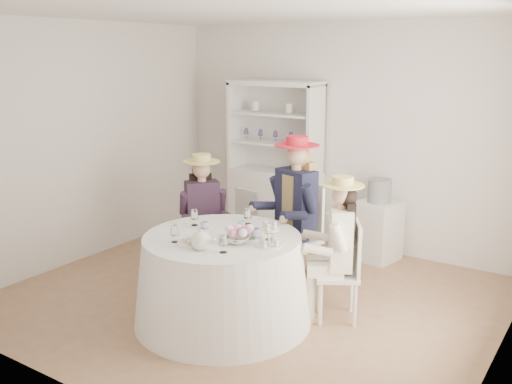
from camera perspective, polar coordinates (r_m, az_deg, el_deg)
The scene contains 23 objects.
ground at distance 5.72m, azimuth -0.56°, elevation -10.47°, with size 4.50×4.50×0.00m, color #8B6445.
ceiling at distance 5.22m, azimuth -0.64°, elevation 17.64°, with size 4.50×4.50×0.00m, color white.
wall_back at distance 7.03m, azimuth 8.62°, elevation 5.48°, with size 4.50×4.50×0.00m, color silver.
wall_front at distance 3.86m, azimuth -17.49°, elevation -1.92°, with size 4.50×4.50×0.00m, color silver.
wall_left at distance 6.81m, azimuth -16.54°, elevation 4.80°, with size 4.50×4.50×0.00m, color silver.
wall_right at distance 4.48m, azimuth 23.99°, elevation -0.34°, with size 4.50×4.50×0.00m, color silver.
tea_table at distance 5.12m, azimuth -3.35°, elevation -8.67°, with size 1.58×1.58×0.79m.
hutch at distance 7.31m, azimuth 1.99°, elevation 0.88°, with size 1.34×0.84×2.01m.
side_table at distance 6.75m, azimuth 12.04°, elevation -3.81°, with size 0.44×0.44×0.69m, color silver.
hatbox at distance 6.62m, azimuth 12.25°, elevation 0.13°, with size 0.27×0.27×0.27m, color black.
guest_left at distance 5.95m, azimuth -5.33°, elevation -1.79°, with size 0.57×0.56×1.34m.
guest_mid at distance 5.69m, azimuth 3.85°, elevation -1.18°, with size 0.59×0.64×1.56m.
guest_right at distance 5.07m, azimuth 8.20°, elevation -4.82°, with size 0.56×0.52×1.32m.
spare_chair at distance 6.48m, azimuth -0.34°, elevation -3.08°, with size 0.42×0.42×0.87m.
teacup_a at distance 5.18m, azimuth -5.19°, elevation -3.41°, with size 0.08×0.08×0.06m, color white.
teacup_b at distance 5.16m, azimuth -1.42°, elevation -3.37°, with size 0.07×0.07×0.06m, color white.
teacup_c at distance 4.91m, azimuth -0.04°, elevation -4.21°, with size 0.10×0.10×0.08m, color white.
flower_bowl at distance 4.79m, azimuth -1.93°, elevation -4.83°, with size 0.22×0.22×0.06m, color white.
flower_arrangement at distance 4.79m, azimuth -1.61°, elevation -3.96°, with size 0.20×0.20×0.07m.
table_teapot at distance 4.65m, azimuth -5.50°, elevation -4.87°, with size 0.23×0.16×0.17m.
sandwich_plate at distance 4.81m, azimuth -6.44°, elevation -5.00°, with size 0.25×0.25×0.06m.
cupcake_stand at distance 4.70m, azimuth 1.30°, elevation -4.58°, with size 0.22×0.22×0.20m.
stemware_set at distance 4.96m, azimuth -3.43°, elevation -3.60°, with size 0.88×0.85×0.15m.
Camera 1 is at (2.92, -4.31, 2.36)m, focal length 40.00 mm.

